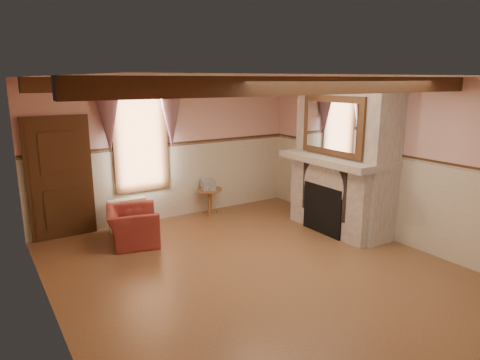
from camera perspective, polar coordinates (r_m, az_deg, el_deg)
floor at (r=6.54m, az=1.84°, el=-11.76°), size 5.50×6.00×0.01m
ceiling at (r=5.93m, az=2.05°, el=13.57°), size 5.50×6.00×0.01m
wall_back at (r=8.68m, az=-9.38°, el=4.03°), size 5.50×0.02×2.80m
wall_front at (r=4.09m, az=26.71°, el=-7.75°), size 5.50×0.02×2.80m
wall_left at (r=5.11m, az=-24.46°, el=-3.50°), size 0.02×6.00×2.80m
wall_right at (r=7.94m, az=18.53°, el=2.67°), size 0.02×6.00×2.80m
wainscot at (r=6.26m, az=1.89°, el=-5.53°), size 5.50×6.00×1.50m
chair_rail at (r=6.06m, az=1.95°, el=1.19°), size 5.50×6.00×0.08m
firebox at (r=8.01m, az=11.30°, el=-3.80°), size 0.20×0.95×0.90m
armchair at (r=7.61m, az=-14.13°, el=-5.98°), size 1.05×1.14×0.62m
side_table at (r=8.97m, az=-4.03°, el=-2.88°), size 0.62×0.62×0.55m
book_stack at (r=8.86m, az=-4.29°, el=-0.59°), size 0.33×0.37×0.20m
radiator at (r=8.31m, az=-14.77°, el=-4.45°), size 0.71×0.23×0.60m
bowl at (r=7.82m, az=13.95°, el=3.29°), size 0.37×0.37×0.09m
mantel_clock at (r=8.43m, az=9.64°, el=4.58°), size 0.14×0.24×0.20m
oil_lamp at (r=8.42m, az=9.66°, el=4.84°), size 0.11×0.11×0.28m
candle_red at (r=7.65m, az=15.29°, el=3.26°), size 0.06×0.06×0.16m
jar_yellow at (r=7.81m, az=13.96°, el=3.39°), size 0.06×0.06×0.12m
fireplace at (r=8.09m, az=13.79°, el=3.16°), size 0.85×2.00×2.80m
mantel at (r=7.97m, az=12.87°, el=2.77°), size 1.05×2.05×0.12m
overmantel_mirror at (r=7.75m, az=12.14°, el=7.08°), size 0.06×1.44×1.04m
door at (r=8.11m, az=-22.85°, el=-0.02°), size 1.10×0.10×2.10m
window at (r=8.40m, az=-13.13°, el=5.28°), size 1.06×0.08×2.02m
window_drapes at (r=8.25m, az=-13.14°, el=9.34°), size 1.30×0.14×1.40m
ceiling_beam_front at (r=4.99m, az=10.08°, el=12.29°), size 5.50×0.18×0.20m
ceiling_beam_back at (r=6.95m, az=-3.73°, el=12.69°), size 5.50×0.18×0.20m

